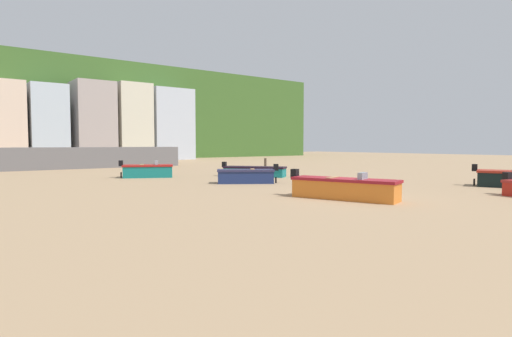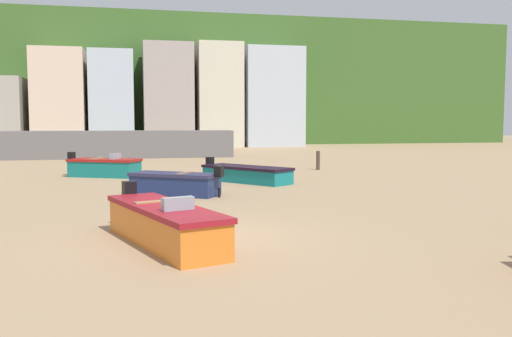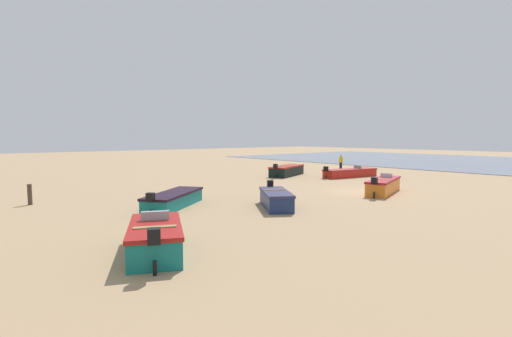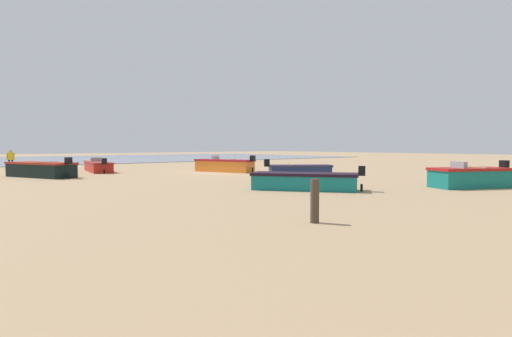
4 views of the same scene
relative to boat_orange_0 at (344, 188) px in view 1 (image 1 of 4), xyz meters
name	(u,v)px [view 1 (image 1 of 4)]	position (x,y,z in m)	size (l,w,h in m)	color
ground_plane	(349,196)	(0.91, 0.48, -0.46)	(160.00, 160.00, 0.00)	tan
headland_hill	(46,114)	(0.91, 66.48, 6.99)	(90.00, 32.00, 14.90)	#3A5F26
harbor_pier	(81,158)	(-2.86, 30.48, 0.56)	(19.47, 2.40, 2.04)	slate
townhouse_centre_left	(0,122)	(-7.78, 47.66, 4.52)	(5.05, 6.36, 9.96)	beige
townhouse_centre	(47,124)	(-2.64, 47.04, 4.49)	(4.40, 5.10, 9.90)	#AFBECC
townhouse_centre_right	(93,122)	(3.07, 47.14, 4.93)	(5.07, 5.32, 10.78)	#A29591
townhouse_right	(131,122)	(8.45, 47.33, 5.02)	(4.68, 5.69, 10.96)	beige
townhouse_far_right	(167,125)	(14.32, 47.64, 4.87)	(6.28, 6.32, 10.67)	silver
boat_orange_0	(344,188)	(0.00, 0.00, 0.00)	(2.62, 4.84, 1.21)	orange
boat_navy_2	(246,176)	(0.89, 8.38, -0.03)	(3.50, 2.90, 1.15)	navy
boat_teal_3	(148,171)	(-2.05, 16.13, 0.00)	(3.74, 2.86, 1.21)	#14716D
boat_teal_5	(255,171)	(4.36, 12.13, -0.09)	(3.80, 4.40, 1.05)	#147375
mooring_post_near_water	(265,164)	(9.63, 17.50, 0.07)	(0.22, 0.22, 1.07)	#46372C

